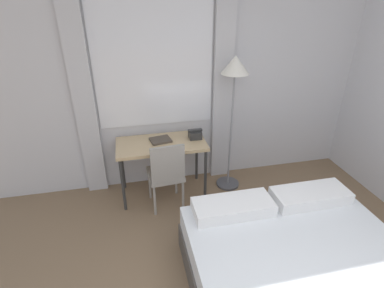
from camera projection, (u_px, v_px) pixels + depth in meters
wall_back_with_window at (190, 83)px, 3.71m from camera, size 5.36×0.13×2.70m
desk at (161, 148)px, 3.63m from camera, size 1.07×0.55×0.74m
desk_chair at (166, 172)px, 3.46m from camera, size 0.43×0.43×0.89m
standing_lamp at (234, 83)px, 3.46m from camera, size 0.33×0.33×1.73m
telephone at (195, 134)px, 3.69m from camera, size 0.17×0.14×0.12m
book at (160, 140)px, 3.64m from camera, size 0.27×0.24×0.02m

